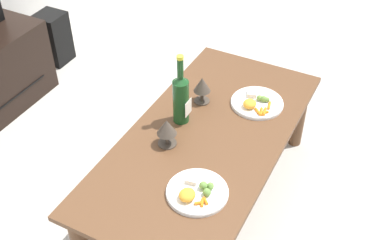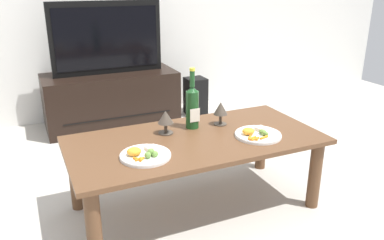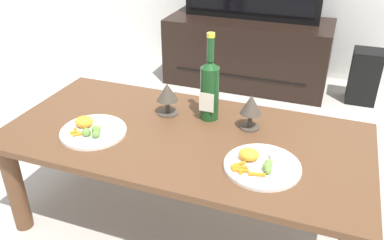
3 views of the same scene
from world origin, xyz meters
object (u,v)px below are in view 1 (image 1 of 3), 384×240
wine_bottle (181,97)px  goblet_right (202,86)px  goblet_left (167,128)px  dinner_plate_left (197,192)px  floor_speaker (53,38)px  dinner_plate_right (257,102)px  dining_table (206,147)px

wine_bottle → goblet_right: wine_bottle is taller
goblet_left → dinner_plate_left: goblet_left is taller
floor_speaker → wine_bottle: size_ratio=1.01×
dinner_plate_right → floor_speaker: bearing=77.1°
wine_bottle → goblet_left: size_ratio=2.64×
goblet_right → dinner_plate_right: bearing=-68.4°
wine_bottle → goblet_left: bearing=-172.6°
dinner_plate_left → goblet_left: bearing=50.7°
goblet_right → dinner_plate_left: (-0.54, -0.25, -0.08)m
dining_table → goblet_left: 0.24m
floor_speaker → dinner_plate_right: size_ratio=1.39×
goblet_left → wine_bottle: bearing=7.4°
dining_table → dinner_plate_left: 0.35m
dining_table → goblet_right: (0.22, 0.13, 0.16)m
floor_speaker → wine_bottle: 1.52m
wine_bottle → dinner_plate_left: wine_bottle is taller
dinner_plate_left → dinner_plate_right: size_ratio=0.97×
wine_bottle → dinner_plate_right: bearing=-44.9°
floor_speaker → goblet_left: goblet_left is taller
dining_table → dinner_plate_left: dinner_plate_left is taller
dinner_plate_left → dinner_plate_right: bearing=0.0°
floor_speaker → goblet_left: 1.61m
wine_bottle → goblet_left: (-0.17, -0.02, -0.05)m
floor_speaker → goblet_right: 1.47m
dining_table → dinner_plate_left: size_ratio=5.49×
floor_speaker → dining_table: bearing=-115.3°
goblet_right → dinner_plate_left: size_ratio=0.56×
goblet_left → dinner_plate_left: bearing=-129.3°
floor_speaker → dinner_plate_left: 1.91m
goblet_left → dinner_plate_right: size_ratio=0.52×
dinner_plate_right → wine_bottle: bearing=135.1°
dinner_plate_left → goblet_right: bearing=24.3°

